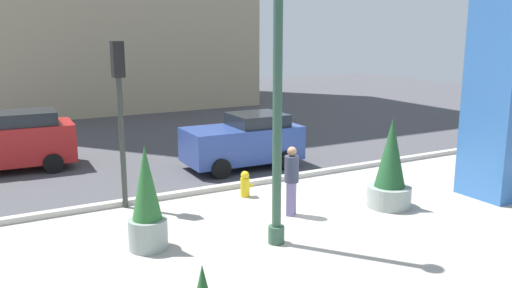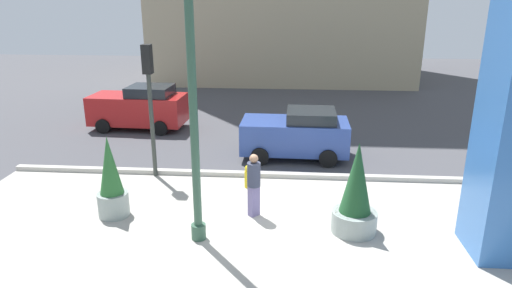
{
  "view_description": "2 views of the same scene",
  "coord_description": "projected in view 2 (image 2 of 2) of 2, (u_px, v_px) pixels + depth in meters",
  "views": [
    {
      "loc": [
        -7.54,
        -10.49,
        4.63
      ],
      "look_at": [
        -1.08,
        1.22,
        1.73
      ],
      "focal_mm": 37.45,
      "sensor_mm": 36.0,
      "label": 1
    },
    {
      "loc": [
        0.36,
        -10.93,
        5.77
      ],
      "look_at": [
        -0.57,
        1.25,
        1.76
      ],
      "focal_mm": 31.95,
      "sensor_mm": 36.0,
      "label": 2
    }
  ],
  "objects": [
    {
      "name": "potted_plant_curbside",
      "position": [
        356.0,
        196.0,
        11.35
      ],
      "size": [
        1.15,
        1.15,
        2.4
      ],
      "color": "gray",
      "rests_on": "ground_plane"
    },
    {
      "name": "fire_hydrant",
      "position": [
        249.0,
        176.0,
        14.23
      ],
      "size": [
        0.36,
        0.26,
        0.75
      ],
      "color": "gold",
      "rests_on": "ground_plane"
    },
    {
      "name": "car_curb_east",
      "position": [
        296.0,
        134.0,
        16.75
      ],
      "size": [
        3.92,
        2.17,
        1.82
      ],
      "color": "#2D4793",
      "rests_on": "ground_plane"
    },
    {
      "name": "traffic_light_far_side",
      "position": [
        149.0,
        89.0,
        14.35
      ],
      "size": [
        0.28,
        0.42,
        4.33
      ],
      "color": "#333833",
      "rests_on": "ground_plane"
    },
    {
      "name": "potted_plant_near_right",
      "position": [
        111.0,
        182.0,
        12.2
      ],
      "size": [
        0.83,
        0.83,
        2.28
      ],
      "color": "gray",
      "rests_on": "ground_plane"
    },
    {
      "name": "pedestrian_on_sidewalk",
      "position": [
        254.0,
        182.0,
        12.21
      ],
      "size": [
        0.51,
        0.51,
        1.78
      ],
      "color": "slate",
      "rests_on": "ground_plane"
    },
    {
      "name": "lamp_post",
      "position": [
        193.0,
        110.0,
        10.29
      ],
      "size": [
        0.44,
        0.44,
        6.74
      ],
      "color": "#335642",
      "rests_on": "ground_plane"
    },
    {
      "name": "ground_plane",
      "position": [
        278.0,
        168.0,
        15.96
      ],
      "size": [
        60.0,
        60.0,
        0.0
      ],
      "primitive_type": "plane",
      "color": "#47474C"
    },
    {
      "name": "plaza_pavement",
      "position": [
        270.0,
        263.0,
        10.28
      ],
      "size": [
        18.0,
        10.0,
        0.02
      ],
      "primitive_type": "cube",
      "color": "#ADA89E",
      "rests_on": "ground_plane"
    },
    {
      "name": "car_passing_lane",
      "position": [
        140.0,
        107.0,
        20.38
      ],
      "size": [
        4.23,
        2.21,
        1.96
      ],
      "color": "red",
      "rests_on": "ground_plane"
    },
    {
      "name": "curb_strip",
      "position": [
        277.0,
        175.0,
        15.11
      ],
      "size": [
        18.0,
        0.24,
        0.16
      ],
      "primitive_type": "cube",
      "color": "#B7B2A8",
      "rests_on": "ground_plane"
    }
  ]
}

